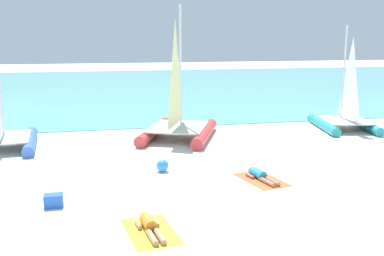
# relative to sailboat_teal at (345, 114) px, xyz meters

# --- Properties ---
(ground_plane) EXTENTS (120.00, 120.00, 0.00)m
(ground_plane) POSITION_rel_sailboat_teal_xyz_m (-8.69, 1.31, -0.77)
(ground_plane) COLOR white
(ocean_water) EXTENTS (120.00, 40.00, 0.05)m
(ocean_water) POSITION_rel_sailboat_teal_xyz_m (-8.69, 22.32, -0.74)
(ocean_water) COLOR #5BB2C1
(ocean_water) RESTS_ON ground
(sailboat_teal) EXTENTS (3.20, 4.34, 5.15)m
(sailboat_teal) POSITION_rel_sailboat_teal_xyz_m (0.00, 0.00, 0.00)
(sailboat_teal) COLOR teal
(sailboat_teal) RESTS_ON ground
(sailboat_blue) EXTENTS (2.89, 4.24, 5.28)m
(sailboat_blue) POSITION_rel_sailboat_teal_xyz_m (-16.05, -0.56, 0.02)
(sailboat_blue) COLOR blue
(sailboat_blue) RESTS_ON ground
(sailboat_red) EXTENTS (4.47, 5.38, 6.01)m
(sailboat_red) POSITION_rel_sailboat_teal_xyz_m (-8.56, -0.24, 0.13)
(sailboat_red) COLOR #CC3838
(sailboat_red) RESTS_ON ground
(towel_left) EXTENTS (1.35, 2.03, 0.01)m
(towel_left) POSITION_rel_sailboat_teal_xyz_m (-11.07, -9.91, -0.76)
(towel_left) COLOR yellow
(towel_left) RESTS_ON ground
(sunbather_left) EXTENTS (0.62, 1.57, 0.30)m
(sunbather_left) POSITION_rel_sailboat_teal_xyz_m (-11.08, -9.85, -0.64)
(sunbather_left) COLOR orange
(sunbather_left) RESTS_ON towel_left
(towel_right) EXTENTS (1.49, 2.09, 0.01)m
(towel_right) POSITION_rel_sailboat_teal_xyz_m (-7.04, -6.76, -0.76)
(towel_right) COLOR #EA5933
(towel_right) RESTS_ON ground
(sunbather_right) EXTENTS (0.73, 1.56, 0.30)m
(sunbather_right) POSITION_rel_sailboat_teal_xyz_m (-7.06, -6.69, -0.64)
(sunbather_right) COLOR #268CCC
(sunbather_right) RESTS_ON towel_right
(beach_ball) EXTENTS (0.44, 0.44, 0.44)m
(beach_ball) POSITION_rel_sailboat_teal_xyz_m (-10.06, -5.16, -0.55)
(beach_ball) COLOR #337FE5
(beach_ball) RESTS_ON ground
(cooler_box) EXTENTS (0.50, 0.36, 0.36)m
(cooler_box) POSITION_rel_sailboat_teal_xyz_m (-13.47, -7.75, -0.59)
(cooler_box) COLOR blue
(cooler_box) RESTS_ON ground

